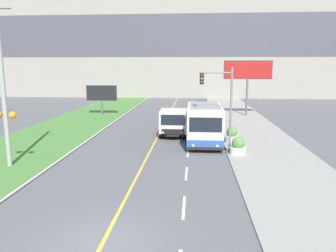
{
  "coord_description": "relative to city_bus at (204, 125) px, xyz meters",
  "views": [
    {
      "loc": [
        3.12,
        -10.32,
        6.13
      ],
      "look_at": [
        1.1,
        15.15,
        1.4
      ],
      "focal_mm": 35.0,
      "sensor_mm": 36.0,
      "label": 1
    }
  ],
  "objects": [
    {
      "name": "city_bus",
      "position": [
        0.0,
        0.0,
        0.0
      ],
      "size": [
        2.75,
        5.85,
        3.14
      ],
      "color": "white",
      "rests_on": "ground_plane"
    },
    {
      "name": "traffic_light_mast",
      "position": [
        1.1,
        -2.45,
        2.26
      ],
      "size": [
        2.28,
        0.32,
        6.05
      ],
      "color": "slate",
      "rests_on": "ground_plane"
    },
    {
      "name": "billboard_large",
      "position": [
        5.59,
        15.17,
        3.75
      ],
      "size": [
        5.73,
        0.24,
        6.73
      ],
      "color": "#59595B",
      "rests_on": "ground_plane"
    },
    {
      "name": "lane_marking_centre",
      "position": [
        -3.61,
        -13.11,
        -1.59
      ],
      "size": [
        2.88,
        140.0,
        0.01
      ],
      "color": "gold",
      "rests_on": "ground_plane"
    },
    {
      "name": "ground_plane",
      "position": [
        -3.96,
        -15.0,
        -1.59
      ],
      "size": [
        300.0,
        300.0,
        0.0
      ],
      "primitive_type": "plane",
      "color": "#56565B"
    },
    {
      "name": "car_distant",
      "position": [
        0.12,
        19.67,
        -0.9
      ],
      "size": [
        1.8,
        4.3,
        1.45
      ],
      "color": "maroon",
      "rests_on": "ground_plane"
    },
    {
      "name": "planter_round_second",
      "position": [
        2.23,
        0.61,
        -0.96
      ],
      "size": [
        1.09,
        1.09,
        1.24
      ],
      "color": "silver",
      "rests_on": "sidewalk_right"
    },
    {
      "name": "utility_pole_near",
      "position": [
        -12.14,
        -6.68,
        3.39
      ],
      "size": [
        1.8,
        0.44,
        10.58
      ],
      "color": "#9E9E99",
      "rests_on": "ground_plane"
    },
    {
      "name": "planter_round_near",
      "position": [
        2.26,
        -2.99,
        -0.97
      ],
      "size": [
        1.11,
        1.11,
        1.23
      ],
      "color": "silver",
      "rests_on": "sidewalk_right"
    },
    {
      "name": "dump_truck",
      "position": [
        -2.53,
        3.06,
        -0.35
      ],
      "size": [
        2.43,
        6.37,
        2.41
      ],
      "color": "black",
      "rests_on": "ground_plane"
    },
    {
      "name": "apartment_block_background",
      "position": [
        -3.96,
        41.05,
        9.47
      ],
      "size": [
        80.0,
        8.04,
        22.12
      ],
      "color": "gray",
      "rests_on": "ground_plane"
    },
    {
      "name": "billboard_small",
      "position": [
        -12.39,
        14.91,
        1.04
      ],
      "size": [
        3.85,
        0.24,
        3.71
      ],
      "color": "#59595B",
      "rests_on": "ground_plane"
    }
  ]
}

